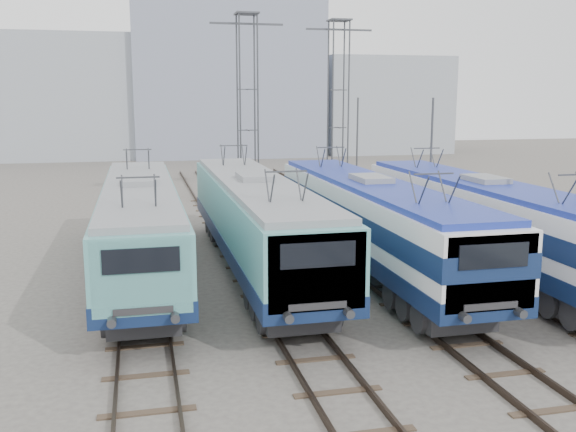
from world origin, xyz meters
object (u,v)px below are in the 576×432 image
at_px(locomotive_center_right, 372,217).
at_px(catenary_tower_east, 338,103).
at_px(locomotive_far_right, 486,216).
at_px(catenary_tower_west, 248,103).
at_px(locomotive_center_left, 256,217).
at_px(mast_rear, 357,147).
at_px(mast_mid, 431,164).
at_px(locomotive_far_left, 140,221).

height_order(locomotive_center_right, catenary_tower_east, catenary_tower_east).
relative_size(locomotive_far_right, catenary_tower_west, 1.52).
height_order(locomotive_center_left, catenary_tower_east, catenary_tower_east).
relative_size(locomotive_center_right, locomotive_far_right, 1.01).
height_order(locomotive_far_right, mast_rear, mast_rear).
xyz_separation_m(catenary_tower_west, catenary_tower_east, (6.50, 2.00, 0.00)).
bearing_deg(catenary_tower_west, locomotive_center_right, -82.05).
bearing_deg(mast_mid, locomotive_far_left, -157.00).
xyz_separation_m(catenary_tower_west, mast_rear, (8.60, 4.00, -3.14)).
distance_m(catenary_tower_east, mast_mid, 10.69).
height_order(locomotive_far_left, locomotive_far_right, locomotive_far_right).
height_order(locomotive_far_left, locomotive_center_right, locomotive_center_right).
distance_m(locomotive_far_right, catenary_tower_west, 18.79).
distance_m(locomotive_center_left, mast_rear, 21.94).
distance_m(catenary_tower_west, mast_rear, 9.99).
distance_m(catenary_tower_west, catenary_tower_east, 6.80).
height_order(locomotive_center_left, catenary_tower_west, catenary_tower_west).
xyz_separation_m(locomotive_center_left, catenary_tower_west, (2.25, 15.03, 4.32)).
bearing_deg(mast_mid, locomotive_far_right, -101.62).
distance_m(locomotive_far_right, mast_mid, 9.26).
relative_size(locomotive_far_right, catenary_tower_east, 1.52).
bearing_deg(locomotive_far_left, mast_rear, 50.34).
relative_size(catenary_tower_east, mast_mid, 1.71).
bearing_deg(locomotive_far_left, catenary_tower_west, 65.06).
relative_size(locomotive_far_left, locomotive_far_right, 1.00).
distance_m(locomotive_center_right, mast_rear, 21.12).
height_order(locomotive_far_left, mast_rear, mast_rear).
bearing_deg(locomotive_far_left, locomotive_far_right, -10.41).
relative_size(catenary_tower_west, catenary_tower_east, 1.00).
distance_m(locomotive_far_left, locomotive_center_left, 4.53).
xyz_separation_m(locomotive_center_right, locomotive_far_right, (4.50, -0.88, -0.02)).
bearing_deg(catenary_tower_east, locomotive_center_left, -117.20).
height_order(locomotive_far_left, locomotive_center_left, locomotive_center_left).
relative_size(locomotive_center_left, catenary_tower_east, 1.56).
relative_size(locomotive_far_left, mast_mid, 2.59).
relative_size(locomotive_far_right, mast_rear, 2.60).
bearing_deg(locomotive_center_left, mast_rear, 60.31).
distance_m(catenary_tower_east, mast_rear, 4.28).
bearing_deg(locomotive_center_left, catenary_tower_west, 81.49).
bearing_deg(catenary_tower_east, locomotive_far_right, -89.25).
xyz_separation_m(locomotive_center_left, catenary_tower_east, (8.75, 17.03, 4.32)).
xyz_separation_m(locomotive_center_right, mast_rear, (6.35, 20.11, 1.16)).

